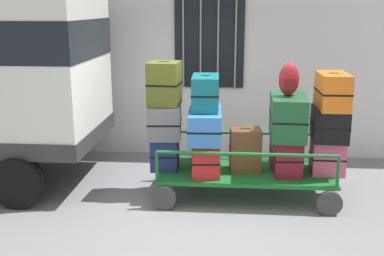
{
  "coord_description": "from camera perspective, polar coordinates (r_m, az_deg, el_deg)",
  "views": [
    {
      "loc": [
        0.37,
        -5.87,
        2.62
      ],
      "look_at": [
        -0.15,
        0.48,
        0.98
      ],
      "focal_mm": 44.16,
      "sensor_mm": 36.0,
      "label": 1
    }
  ],
  "objects": [
    {
      "name": "suitcase_midleft_bottom",
      "position": [
        6.7,
        1.58,
        -3.1
      ],
      "size": [
        0.47,
        1.04,
        0.45
      ],
      "color": "#B21E1E",
      "rests_on": "luggage_cart"
    },
    {
      "name": "suitcase_center_bottom",
      "position": [
        6.66,
        6.45,
        -2.61
      ],
      "size": [
        0.46,
        0.4,
        0.61
      ],
      "color": "brown",
      "rests_on": "luggage_cart"
    },
    {
      "name": "suitcase_midleft_middle",
      "position": [
        6.54,
        1.58,
        0.4
      ],
      "size": [
        0.48,
        0.96,
        0.41
      ],
      "color": "#3372C6",
      "rests_on": "suitcase_midleft_bottom"
    },
    {
      "name": "suitcase_right_bottom",
      "position": [
        6.8,
        16.03,
        -3.27
      ],
      "size": [
        0.46,
        0.46,
        0.49
      ],
      "color": "#CC4C72",
      "rests_on": "luggage_cart"
    },
    {
      "name": "suitcase_left_middle",
      "position": [
        6.59,
        -3.33,
        0.75
      ],
      "size": [
        0.5,
        0.55,
        0.47
      ],
      "color": "slate",
      "rests_on": "suitcase_left_bottom"
    },
    {
      "name": "suitcase_right_middle",
      "position": [
        6.7,
        16.26,
        0.52
      ],
      "size": [
        0.52,
        0.74,
        0.43
      ],
      "color": "black",
      "rests_on": "suitcase_right_bottom"
    },
    {
      "name": "cart_railing",
      "position": [
        6.64,
        6.46,
        -2.2
      ],
      "size": [
        2.39,
        1.1,
        0.43
      ],
      "color": "#146023",
      "rests_on": "luggage_cart"
    },
    {
      "name": "suitcase_midright_middle",
      "position": [
        6.59,
        11.48,
        1.42
      ],
      "size": [
        0.5,
        0.94,
        0.58
      ],
      "color": "#194C28",
      "rests_on": "suitcase_midright_bottom"
    },
    {
      "name": "backpack",
      "position": [
        6.45,
        11.63,
        5.74
      ],
      "size": [
        0.27,
        0.22,
        0.44
      ],
      "color": "maroon",
      "rests_on": "suitcase_midright_middle"
    },
    {
      "name": "suitcase_right_top",
      "position": [
        6.56,
        16.62,
        4.28
      ],
      "size": [
        0.39,
        0.68,
        0.48
      ],
      "color": "orange",
      "rests_on": "suitcase_right_middle"
    },
    {
      "name": "building_wall",
      "position": [
        8.42,
        2.19,
        13.57
      ],
      "size": [
        12.0,
        0.38,
        5.0
      ],
      "color": "silver",
      "rests_on": "ground"
    },
    {
      "name": "ground_plane",
      "position": [
        6.44,
        0.96,
        -9.6
      ],
      "size": [
        40.0,
        40.0,
        0.0
      ],
      "primitive_type": "plane",
      "color": "slate"
    },
    {
      "name": "suitcase_midright_bottom",
      "position": [
        6.74,
        11.24,
        -3.04
      ],
      "size": [
        0.4,
        0.79,
        0.5
      ],
      "color": "maroon",
      "rests_on": "luggage_cart"
    },
    {
      "name": "luggage_cart",
      "position": [
        6.76,
        6.36,
        -5.52
      ],
      "size": [
        2.49,
        1.23,
        0.38
      ],
      "color": "#146023",
      "rests_on": "ground"
    },
    {
      "name": "suitcase_left_top",
      "position": [
        6.53,
        -3.35,
        5.4
      ],
      "size": [
        0.45,
        0.51,
        0.6
      ],
      "color": "#4C5119",
      "rests_on": "suitcase_left_middle"
    },
    {
      "name": "suitcase_midleft_top",
      "position": [
        6.5,
        1.63,
        4.31
      ],
      "size": [
        0.39,
        0.69,
        0.47
      ],
      "color": "#0F5960",
      "rests_on": "suitcase_midleft_middle"
    },
    {
      "name": "suitcase_left_bottom",
      "position": [
        6.71,
        -3.28,
        -3.09
      ],
      "size": [
        0.39,
        0.42,
        0.45
      ],
      "color": "navy",
      "rests_on": "luggage_cart"
    }
  ]
}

